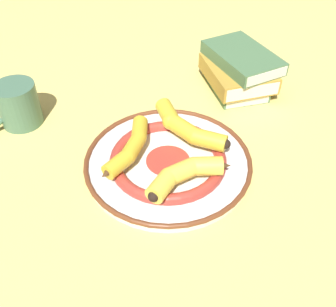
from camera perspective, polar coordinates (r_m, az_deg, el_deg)
name	(u,v)px	position (r m, az deg, el deg)	size (l,w,h in m)	color
ground_plane	(153,167)	(0.78, -2.13, -1.98)	(2.80, 2.80, 0.00)	#E5CC6B
decorative_bowl	(168,162)	(0.77, 0.00, -1.18)	(0.33, 0.33, 0.03)	white
banana_a	(130,148)	(0.76, -5.51, 0.84)	(0.05, 0.18, 0.03)	gold
banana_b	(185,126)	(0.80, 2.47, 3.96)	(0.19, 0.11, 0.03)	yellow
banana_c	(185,174)	(0.70, 2.53, -2.93)	(0.12, 0.14, 0.04)	yellow
book_stack	(239,71)	(0.99, 10.28, 11.74)	(0.22, 0.23, 0.10)	#4C754C
coffee_mug	(17,105)	(0.92, -21.12, 6.64)	(0.10, 0.13, 0.10)	#477056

